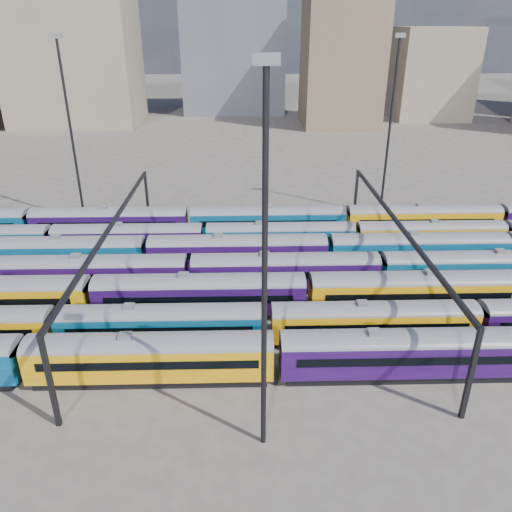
{
  "coord_description": "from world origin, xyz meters",
  "views": [
    {
      "loc": [
        -6.2,
        -48.36,
        26.99
      ],
      "look_at": [
        -4.87,
        2.5,
        3.0
      ],
      "focal_mm": 35.0,
      "sensor_mm": 36.0,
      "label": 1
    }
  ],
  "objects_px": {
    "rake_0": "(401,349)",
    "rake_2": "(307,290)",
    "mast_2": "(265,265)",
    "rake_1": "(478,317)"
  },
  "relations": [
    {
      "from": "rake_0",
      "to": "rake_2",
      "type": "relative_size",
      "value": 1.12
    },
    {
      "from": "rake_2",
      "to": "mast_2",
      "type": "distance_m",
      "value": 20.98
    },
    {
      "from": "rake_2",
      "to": "rake_0",
      "type": "bearing_deg",
      "value": -56.83
    },
    {
      "from": "rake_1",
      "to": "mast_2",
      "type": "xyz_separation_m",
      "value": [
        -20.2,
        -12.0,
        11.49
      ]
    },
    {
      "from": "rake_0",
      "to": "rake_2",
      "type": "xyz_separation_m",
      "value": [
        -6.54,
        10.0,
        0.12
      ]
    },
    {
      "from": "rake_1",
      "to": "rake_2",
      "type": "bearing_deg",
      "value": 161.72
    },
    {
      "from": "rake_0",
      "to": "rake_1",
      "type": "bearing_deg",
      "value": 30.18
    },
    {
      "from": "mast_2",
      "to": "rake_1",
      "type": "bearing_deg",
      "value": 30.71
    },
    {
      "from": "rake_1",
      "to": "mast_2",
      "type": "distance_m",
      "value": 26.16
    },
    {
      "from": "rake_0",
      "to": "rake_1",
      "type": "relative_size",
      "value": 1.24
    }
  ]
}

